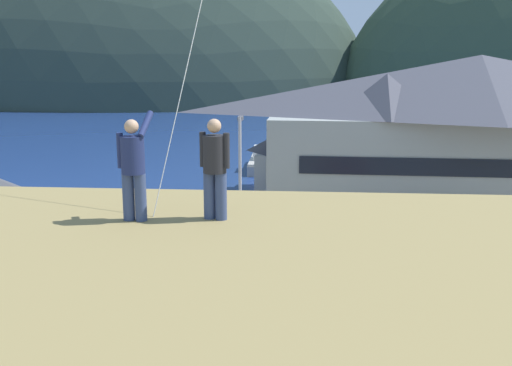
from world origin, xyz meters
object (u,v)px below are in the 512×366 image
(moored_boat_wharfside, at_px, (263,162))
(parking_light_pole, at_px, (240,174))
(parked_car_mid_row_far, at_px, (387,311))
(person_companion, at_px, (215,166))
(parked_car_lone_by_shed, at_px, (230,256))
(parked_car_corner_spot, at_px, (358,266))
(person_kite_flyer, at_px, (133,166))
(harbor_lodge, at_px, (477,127))
(wharf_dock, at_px, (303,163))
(storage_shed_waterside, at_px, (287,160))

(moored_boat_wharfside, bearing_deg, parking_light_pole, -89.27)
(moored_boat_wharfside, xyz_separation_m, parked_car_mid_row_far, (6.50, -32.12, 0.34))
(person_companion, bearing_deg, parked_car_lone_by_shed, 96.15)
(parked_car_mid_row_far, height_order, parked_car_corner_spot, same)
(person_kite_flyer, xyz_separation_m, person_companion, (1.36, 0.19, -0.02))
(parking_light_pole, xyz_separation_m, person_companion, (1.61, -19.64, 4.03))
(parked_car_corner_spot, relative_size, parking_light_pole, 0.63)
(moored_boat_wharfside, bearing_deg, parked_car_lone_by_shed, -89.54)
(harbor_lodge, bearing_deg, wharf_dock, 130.50)
(harbor_lodge, xyz_separation_m, parked_car_lone_by_shed, (-14.74, -14.90, -4.23))
(wharf_dock, xyz_separation_m, person_kite_flyer, (-2.97, -44.12, 7.76))
(storage_shed_waterside, bearing_deg, person_kite_flyer, -93.05)
(person_companion, bearing_deg, person_kite_flyer, -172.09)
(wharf_dock, relative_size, person_kite_flyer, 8.56)
(person_companion, bearing_deg, moored_boat_wharfside, 92.57)
(moored_boat_wharfside, xyz_separation_m, parked_car_corner_spot, (5.90, -27.47, 0.34))
(harbor_lodge, distance_m, moored_boat_wharfside, 19.53)
(moored_boat_wharfside, relative_size, parked_car_lone_by_shed, 1.72)
(storage_shed_waterside, bearing_deg, harbor_lodge, -13.23)
(parked_car_corner_spot, distance_m, person_kite_flyer, 17.37)
(storage_shed_waterside, distance_m, parked_car_mid_row_far, 23.80)
(parked_car_mid_row_far, bearing_deg, parking_light_pole, 123.06)
(harbor_lodge, bearing_deg, person_companion, -113.17)
(wharf_dock, height_order, parked_car_lone_by_shed, parked_car_lone_by_shed)
(moored_boat_wharfside, relative_size, parked_car_mid_row_far, 1.70)
(person_kite_flyer, bearing_deg, parked_car_mid_row_far, 59.89)
(parked_car_corner_spot, bearing_deg, parked_car_lone_by_shed, 171.32)
(parked_car_corner_spot, relative_size, person_companion, 2.49)
(parked_car_lone_by_shed, height_order, parked_car_corner_spot, same)
(parked_car_mid_row_far, bearing_deg, person_kite_flyer, -120.11)
(moored_boat_wharfside, xyz_separation_m, parking_light_pole, (0.29, -22.58, 3.35))
(harbor_lodge, bearing_deg, person_kite_flyer, -115.16)
(wharf_dock, relative_size, parking_light_pole, 2.32)
(person_kite_flyer, bearing_deg, harbor_lodge, 64.84)
(moored_boat_wharfside, distance_m, person_kite_flyer, 43.05)
(wharf_dock, height_order, person_kite_flyer, person_kite_flyer)
(person_companion, bearing_deg, parked_car_mid_row_far, 65.50)
(parked_car_lone_by_shed, bearing_deg, person_kite_flyer, -88.85)
(storage_shed_waterside, bearing_deg, wharf_dock, 83.59)
(parked_car_mid_row_far, distance_m, parked_car_corner_spot, 4.69)
(parked_car_lone_by_shed, bearing_deg, parking_light_pole, 88.94)
(harbor_lodge, relative_size, storage_shed_waterside, 5.17)
(moored_boat_wharfside, bearing_deg, wharf_dock, 26.12)
(parked_car_mid_row_far, relative_size, parked_car_corner_spot, 0.98)
(harbor_lodge, bearing_deg, storage_shed_waterside, 166.77)
(storage_shed_waterside, height_order, person_companion, person_companion)
(storage_shed_waterside, xyz_separation_m, wharf_dock, (1.17, 10.44, -2.09))
(harbor_lodge, xyz_separation_m, moored_boat_wharfside, (-14.95, 11.70, -4.58))
(harbor_lodge, xyz_separation_m, wharf_dock, (-11.46, 13.41, -4.95))
(wharf_dock, xyz_separation_m, parked_car_lone_by_shed, (-3.29, -28.32, 0.71))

